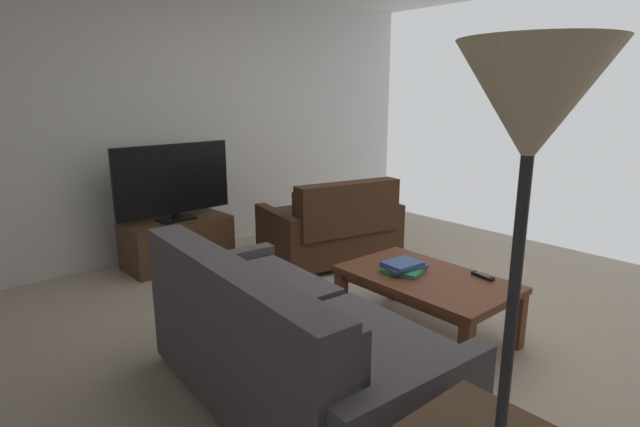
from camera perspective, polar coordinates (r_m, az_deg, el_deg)
ground_plane at (r=3.47m, az=10.35°, el=-13.47°), size 5.44×5.37×0.01m
wall_right at (r=5.24m, az=-13.01°, el=10.23°), size 0.12×5.37×2.56m
sofa_main at (r=2.52m, az=-4.43°, el=-14.84°), size 1.80×0.91×0.85m
loveseat_near at (r=4.64m, az=1.48°, el=-1.59°), size 0.99×1.31×0.81m
coffee_table at (r=3.35m, az=12.06°, el=-8.03°), size 1.10×0.66×0.41m
floor_lamp at (r=1.16m, az=22.67°, el=5.55°), size 0.33×0.33×1.68m
tv_stand at (r=4.82m, az=-15.99°, el=-3.17°), size 0.51×0.97×0.43m
flat_tv at (r=4.69m, az=-16.46°, el=3.61°), size 0.22×1.10×0.70m
book_stack at (r=3.36m, az=9.55°, el=-6.09°), size 0.30×0.30×0.07m
tv_remote at (r=3.39m, az=18.18°, el=-6.83°), size 0.17×0.07×0.02m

